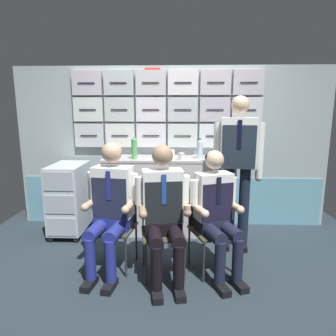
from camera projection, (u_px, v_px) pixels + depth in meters
name	position (u px, v px, depth m)	size (l,w,h in m)	color
ground	(167.00, 275.00, 2.98)	(4.80, 4.80, 0.04)	#242F36
galley_bulkhead	(171.00, 143.00, 4.09)	(4.20, 0.14, 2.15)	#94A4A5
galley_counter	(169.00, 195.00, 3.95)	(1.67, 0.53, 0.99)	#BEB9BC
service_trolley	(69.00, 197.00, 3.85)	(0.40, 0.65, 0.91)	black
folding_chair_left	(117.00, 217.00, 3.12)	(0.45, 0.45, 0.82)	#2D2D33
crew_member_left	(110.00, 202.00, 2.93)	(0.53, 0.67, 1.28)	black
folding_chair_right	(162.00, 221.00, 2.99)	(0.46, 0.46, 0.82)	#2D2D33
crew_member_right	(164.00, 207.00, 2.80)	(0.53, 0.68, 1.28)	black
folding_chair_by_counter	(209.00, 219.00, 3.05)	(0.51, 0.51, 0.82)	#2D2D33
crew_member_by_counter	(217.00, 209.00, 2.87)	(0.53, 0.66, 1.22)	black
crew_member_standing	(238.00, 159.00, 3.35)	(0.54, 0.31, 1.74)	black
water_bottle_blue_cap	(200.00, 149.00, 3.75)	(0.07, 0.07, 0.25)	silver
water_bottle_clear	(134.00, 148.00, 3.72)	(0.07, 0.07, 0.29)	#52A45A
paper_cup_blue	(181.00, 156.00, 3.68)	(0.07, 0.07, 0.08)	silver
coffee_cup_spare	(172.00, 153.00, 3.95)	(0.06, 0.06, 0.09)	silver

